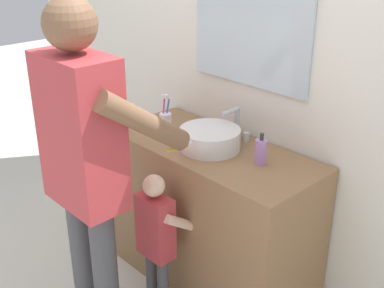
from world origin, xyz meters
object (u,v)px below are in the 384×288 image
at_px(child_toddler, 157,235).
at_px(soap_bottle, 261,151).
at_px(adult_parent, 86,154).
at_px(toothbrush_cup, 166,120).

bearing_deg(child_toddler, soap_bottle, 54.77).
bearing_deg(soap_bottle, adult_parent, -119.29).
bearing_deg(adult_parent, soap_bottle, 60.71).
height_order(child_toddler, adult_parent, adult_parent).
bearing_deg(toothbrush_cup, adult_parent, -69.28).
bearing_deg(toothbrush_cup, soap_bottle, 3.92).
distance_m(toothbrush_cup, child_toddler, 0.69).
xyz_separation_m(toothbrush_cup, soap_bottle, (0.68, 0.05, 0.01)).
bearing_deg(soap_bottle, toothbrush_cup, -176.08).
distance_m(soap_bottle, adult_parent, 0.85).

